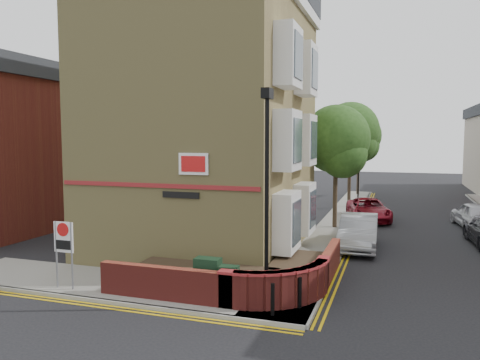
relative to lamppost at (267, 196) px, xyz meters
The scene contains 23 objects.
ground 3.90m from the lamppost, 143.13° to the right, with size 120.00×120.00×0.00m, color black.
pavement_corner 6.07m from the lamppost, behind, with size 13.00×3.00×0.12m, color gray.
pavement_main 15.17m from the lamppost, 88.45° to the left, with size 2.00×32.00×0.12m, color gray.
kerb_side 6.18m from the lamppost, 166.76° to the right, with size 13.00×0.15×0.12m, color gray.
kerb_main_near 15.22m from the lamppost, 84.60° to the left, with size 0.15×32.00×0.12m, color gray.
yellow_lines_side 6.27m from the lamppost, 164.13° to the right, with size 13.00×0.28×0.01m, color gold.
yellow_lines_main 15.26m from the lamppost, 83.64° to the left, with size 0.28×32.00×0.01m, color gold.
corner_building 8.62m from the lamppost, 123.16° to the left, with size 8.95×10.40×13.60m.
garden_wall 3.93m from the lamppost, 140.91° to the left, with size 6.80×6.00×1.20m, color maroon, non-canonical shape.
lamppost is the anchor object (origin of this frame).
utility_cabinet_large 3.24m from the lamppost, behind, with size 0.80×0.45×1.20m, color #16331C.
utility_cabinet_small 2.90m from the lamppost, 169.70° to the right, with size 0.55×0.40×1.10m, color #16331C.
bollard_near 2.91m from the lamppost, 63.43° to the right, with size 0.11×0.11×0.90m, color black.
bollard_far 2.95m from the lamppost, ahead, with size 0.11×0.11×0.90m, color black.
zone_sign 6.85m from the lamppost, behind, with size 0.72×0.07×2.20m.
side_building 17.98m from the lamppost, 157.72° to the left, with size 6.40×10.40×9.00m.
tree_near 12.92m from the lamppost, 88.22° to the left, with size 3.64×3.65×6.70m.
tree_mid 20.93m from the lamppost, 88.90° to the left, with size 4.03×4.03×7.42m.
tree_far 28.89m from the lamppost, 89.21° to the left, with size 3.81×3.81×7.00m.
traffic_light_assembly 23.82m from the lamppost, 88.07° to the left, with size 0.20×0.16×4.20m.
silver_car_near 9.17m from the lamppost, 76.86° to the left, with size 1.63×4.66×1.54m, color gray.
red_car_main 16.57m from the lamppost, 82.97° to the left, with size 2.22×4.81×1.34m, color maroon.
silver_car_far 17.59m from the lamppost, 63.46° to the left, with size 1.76×4.37×1.49m, color silver.
Camera 1 is at (5.13, -11.78, 5.01)m, focal length 35.00 mm.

